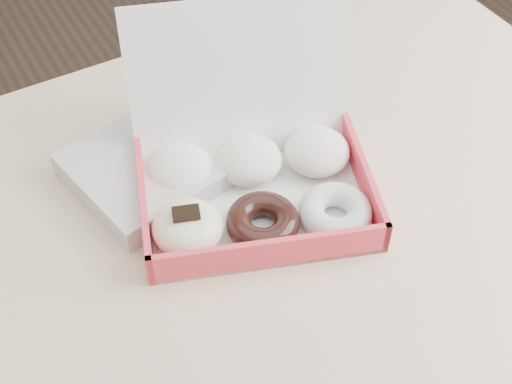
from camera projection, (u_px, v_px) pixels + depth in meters
table at (259, 235)px, 1.05m from camera, size 1.20×0.80×0.75m
donut_box at (251, 176)px, 0.97m from camera, size 0.39×0.38×0.22m
newspapers at (161, 162)px, 1.01m from camera, size 0.27×0.24×0.04m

